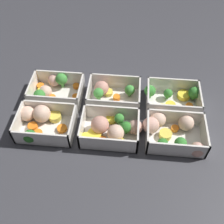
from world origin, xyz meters
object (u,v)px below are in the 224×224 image
(container_far_left, at_px, (54,89))
(container_far_center, at_px, (111,94))
(container_near_center, at_px, (112,129))
(container_near_right, at_px, (172,131))
(container_near_left, at_px, (41,121))
(container_far_right, at_px, (173,98))

(container_far_left, xyz_separation_m, container_far_center, (0.18, -0.00, -0.00))
(container_near_center, relative_size, container_near_right, 1.01)
(container_far_center, bearing_deg, container_near_right, -35.63)
(container_near_left, xyz_separation_m, container_far_right, (0.38, 0.13, -0.00))
(container_near_left, height_order, container_far_left, same)
(container_far_left, xyz_separation_m, container_far_right, (0.38, -0.00, -0.00))
(container_near_right, bearing_deg, container_far_left, 160.13)
(container_near_center, relative_size, container_far_left, 1.15)
(container_far_right, bearing_deg, container_far_left, 179.53)
(container_near_left, bearing_deg, container_far_right, 18.22)
(container_far_center, distance_m, container_far_right, 0.19)
(container_near_left, height_order, container_far_center, same)
(container_near_left, distance_m, container_far_left, 0.13)
(container_near_left, height_order, container_near_center, same)
(container_near_center, xyz_separation_m, container_near_right, (0.17, 0.01, 0.00))
(container_near_center, bearing_deg, container_far_right, 37.31)
(container_near_right, bearing_deg, container_far_center, 144.37)
(container_far_left, relative_size, container_far_right, 0.92)
(container_far_center, bearing_deg, container_near_left, -146.15)
(container_near_right, relative_size, container_far_center, 1.13)
(container_far_left, bearing_deg, container_near_left, -92.95)
(container_near_left, relative_size, container_far_right, 0.96)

